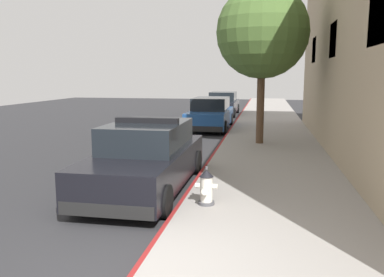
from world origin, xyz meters
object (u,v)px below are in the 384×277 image
at_px(police_cruiser, 147,158).
at_px(street_tree, 262,32).
at_px(parked_car_dark_far, 223,104).
at_px(fire_hydrant, 206,187).
at_px(parked_car_silver_ahead, 210,114).

height_order(police_cruiser, street_tree, street_tree).
relative_size(parked_car_dark_far, street_tree, 0.85).
distance_m(parked_car_dark_far, fire_hydrant, 19.23).
height_order(parked_car_silver_ahead, street_tree, street_tree).
height_order(police_cruiser, fire_hydrant, police_cruiser).
xyz_separation_m(fire_hydrant, street_tree, (0.90, 7.41, 3.69)).
distance_m(fire_hydrant, street_tree, 8.33).
xyz_separation_m(police_cruiser, fire_hydrant, (1.58, -1.23, -0.26)).
height_order(parked_car_silver_ahead, parked_car_dark_far, same).
relative_size(parked_car_dark_far, fire_hydrant, 6.37).
bearing_deg(parked_car_silver_ahead, police_cruiser, -89.91).
bearing_deg(parked_car_dark_far, fire_hydrant, -84.78).
bearing_deg(parked_car_dark_far, street_tree, -77.28).
distance_m(police_cruiser, fire_hydrant, 2.02).
distance_m(police_cruiser, parked_car_dark_far, 17.93).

